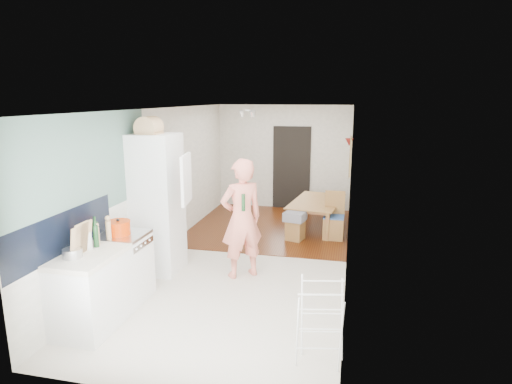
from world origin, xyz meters
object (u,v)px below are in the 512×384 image
at_px(dining_table, 318,217).
at_px(dining_chair, 334,216).
at_px(drying_rack, 321,325).
at_px(person, 242,208).
at_px(stool, 295,230).

xyz_separation_m(dining_table, dining_chair, (0.35, -0.61, 0.20)).
xyz_separation_m(dining_table, drying_rack, (0.40, -4.64, 0.18)).
xyz_separation_m(person, dining_table, (0.93, 2.68, -0.82)).
distance_m(dining_table, dining_chair, 0.73).
distance_m(person, dining_table, 2.95).
height_order(dining_table, dining_chair, dining_chair).
relative_size(person, dining_chair, 2.36).
xyz_separation_m(person, stool, (0.57, 1.83, -0.87)).
bearing_deg(dining_table, drying_rack, -167.18).
distance_m(dining_table, stool, 0.93).
distance_m(person, drying_rack, 2.46).
height_order(dining_chair, drying_rack, dining_chair).
relative_size(dining_chair, stool, 2.29).
xyz_separation_m(dining_chair, stool, (-0.71, -0.25, -0.26)).
distance_m(person, stool, 2.10).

